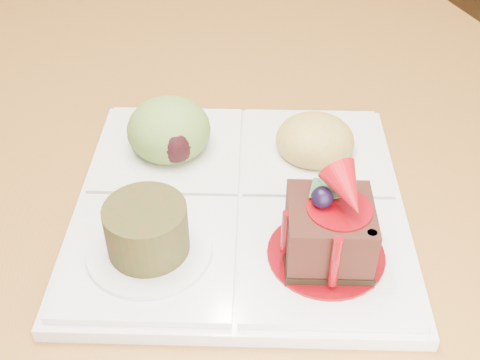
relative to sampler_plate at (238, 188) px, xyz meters
name	(u,v)px	position (x,y,z in m)	size (l,w,h in m)	color
ground	(124,260)	(-0.07, 0.68, -0.77)	(6.00, 6.00, 0.00)	#553518
sampler_plate	(238,188)	(0.00, 0.00, 0.00)	(0.36, 0.36, 0.11)	silver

